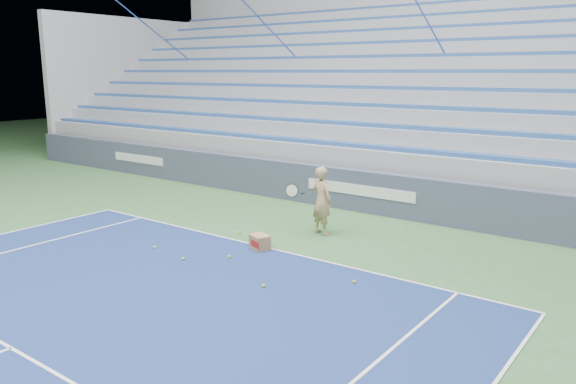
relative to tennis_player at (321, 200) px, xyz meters
name	(u,v)px	position (x,y,z in m)	size (l,w,h in m)	color
sponsor_barrier	(362,191)	(-0.32, 2.43, -0.24)	(30.00, 0.32, 1.10)	#3C445C
bleachers	(447,110)	(-0.32, 8.15, 1.57)	(31.00, 9.15, 7.30)	#989AA0
tennis_player	(321,200)	(0.00, 0.00, 0.00)	(0.93, 0.87, 1.57)	tan
ball_box	(260,242)	(-0.39, -1.73, -0.63)	(0.50, 0.45, 0.31)	#9A744A
tennis_ball_0	(155,247)	(-2.19, -3.03, -0.75)	(0.07, 0.07, 0.07)	#B3CE2A
tennis_ball_1	(239,233)	(-1.48, -1.14, -0.75)	(0.07, 0.07, 0.07)	#B3CE2A
tennis_ball_2	(229,257)	(-0.51, -2.54, -0.75)	(0.07, 0.07, 0.07)	#B3CE2A
tennis_ball_3	(264,286)	(1.02, -3.33, -0.75)	(0.07, 0.07, 0.07)	#B3CE2A
tennis_ball_4	(264,244)	(-0.48, -1.47, -0.75)	(0.07, 0.07, 0.07)	#B3CE2A
tennis_ball_5	(183,259)	(-1.15, -3.18, -0.75)	(0.07, 0.07, 0.07)	#B3CE2A
tennis_ball_6	(354,282)	(2.18, -2.22, -0.75)	(0.07, 0.07, 0.07)	#B3CE2A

